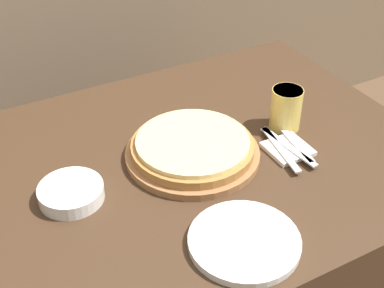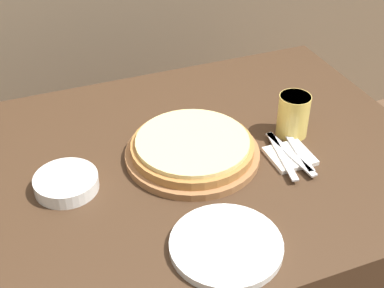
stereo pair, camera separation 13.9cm
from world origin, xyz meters
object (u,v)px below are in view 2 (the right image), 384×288
pizza_on_board (192,148)px  fork (282,156)px  side_bowl (66,183)px  dinner_knife (290,154)px  spoon (299,151)px  beer_glass (293,113)px  dinner_plate (226,245)px

pizza_on_board → fork: pizza_on_board is taller
side_bowl → fork: 0.55m
dinner_knife → spoon: same height
pizza_on_board → beer_glass: bearing=-0.3°
pizza_on_board → spoon: bearing=-21.1°
pizza_on_board → spoon: (0.26, -0.10, -0.01)m
beer_glass → fork: (-0.09, -0.10, -0.05)m
side_bowl → dinner_knife: 0.58m
spoon → dinner_plate: bearing=-143.8°
spoon → pizza_on_board: bearing=158.9°
beer_glass → dinner_knife: beer_glass is taller
pizza_on_board → side_bowl: (-0.33, -0.01, -0.01)m
pizza_on_board → side_bowl: pizza_on_board is taller
beer_glass → dinner_plate: (-0.35, -0.33, -0.06)m
pizza_on_board → dinner_knife: size_ratio=1.70×
dinner_knife → pizza_on_board: bearing=156.9°
spoon → side_bowl: bearing=171.2°
beer_glass → spoon: size_ratio=0.68×
beer_glass → side_bowl: (-0.63, -0.01, -0.05)m
pizza_on_board → dinner_knife: pizza_on_board is taller
beer_glass → dinner_knife: size_ratio=0.58×
dinner_plate → beer_glass: bearing=43.3°
side_bowl → beer_glass: bearing=0.7°
dinner_plate → spoon: (0.31, 0.23, 0.01)m
beer_glass → dinner_knife: (-0.06, -0.10, -0.05)m
side_bowl → pizza_on_board: bearing=1.5°
pizza_on_board → fork: (0.21, -0.10, -0.01)m
beer_glass → fork: beer_glass is taller
beer_glass → fork: size_ratio=0.58×
fork → dinner_knife: same height
pizza_on_board → dinner_knife: bearing=-23.1°
beer_glass → dinner_knife: bearing=-121.2°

